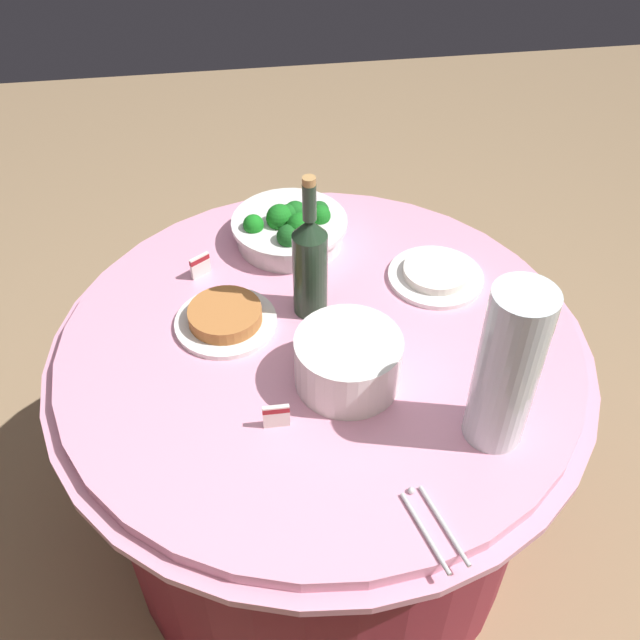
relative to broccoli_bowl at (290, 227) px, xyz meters
The scene contains 11 objects.
ground_plane 0.85m from the broccoli_bowl, 94.17° to the left, with size 6.00×6.00×0.00m, color #9E7F5B.
buffet_table 0.53m from the broccoli_bowl, 94.17° to the left, with size 1.16×1.16×0.74m.
broccoli_bowl is the anchor object (origin of this frame).
plate_stack 0.47m from the broccoli_bowl, 97.51° to the left, with size 0.21×0.21×0.11m.
wine_bottle 0.26m from the broccoli_bowl, 93.84° to the left, with size 0.07×0.07×0.34m.
decorative_fruit_vase 0.71m from the broccoli_bowl, 115.95° to the left, with size 0.11×0.11×0.34m.
serving_tongs 0.82m from the broccoli_bowl, 100.25° to the left, with size 0.08×0.17×0.01m.
food_plate_peanuts 0.32m from the broccoli_bowl, 57.73° to the left, with size 0.22×0.22×0.04m.
food_plate_rice 0.37m from the broccoli_bowl, 149.61° to the left, with size 0.22×0.22×0.03m.
label_placard_front 0.57m from the broccoli_bowl, 81.00° to the left, with size 0.05×0.01×0.05m.
label_placard_mid 0.24m from the broccoli_bowl, 23.57° to the left, with size 0.05×0.04×0.05m.
Camera 1 is at (0.15, 1.08, 1.81)m, focal length 40.58 mm.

